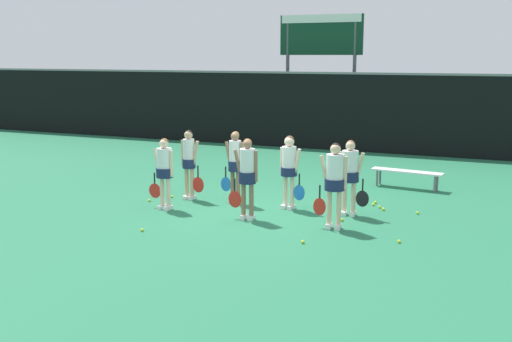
{
  "coord_description": "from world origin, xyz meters",
  "views": [
    {
      "loc": [
        5.15,
        -12.16,
        3.51
      ],
      "look_at": [
        0.01,
        0.05,
        0.94
      ],
      "focal_mm": 42.0,
      "sensor_mm": 36.0,
      "label": 1
    }
  ],
  "objects_px": {
    "player_0": "(164,168)",
    "player_3": "(189,159)",
    "player_2": "(335,178)",
    "tennis_ball_7": "(149,200)",
    "bench_courtside": "(407,173)",
    "player_6": "(350,171)",
    "scoreboard": "(321,45)",
    "tennis_ball_11": "(383,209)",
    "tennis_ball_2": "(373,204)",
    "tennis_ball_3": "(342,220)",
    "player_4": "(235,162)",
    "player_1": "(247,172)",
    "player_5": "(289,165)",
    "tennis_ball_1": "(380,207)",
    "tennis_ball_9": "(321,199)",
    "tennis_ball_6": "(142,230)",
    "tennis_ball_4": "(375,202)",
    "tennis_ball_8": "(418,213)",
    "tennis_ball_0": "(172,197)",
    "tennis_ball_10": "(399,241)",
    "tennis_ball_5": "(303,242)"
  },
  "relations": [
    {
      "from": "player_0",
      "to": "player_3",
      "type": "relative_size",
      "value": 0.96
    },
    {
      "from": "player_2",
      "to": "tennis_ball_7",
      "type": "bearing_deg",
      "value": 170.07
    },
    {
      "from": "bench_courtside",
      "to": "player_6",
      "type": "relative_size",
      "value": 1.14
    },
    {
      "from": "scoreboard",
      "to": "tennis_ball_7",
      "type": "xyz_separation_m",
      "value": [
        -0.97,
        -10.92,
        -3.84
      ]
    },
    {
      "from": "tennis_ball_11",
      "to": "tennis_ball_2",
      "type": "bearing_deg",
      "value": 130.48
    },
    {
      "from": "player_2",
      "to": "tennis_ball_7",
      "type": "distance_m",
      "value": 4.88
    },
    {
      "from": "player_0",
      "to": "tennis_ball_3",
      "type": "xyz_separation_m",
      "value": [
        4.04,
        0.57,
        -0.94
      ]
    },
    {
      "from": "player_4",
      "to": "tennis_ball_3",
      "type": "distance_m",
      "value": 3.01
    },
    {
      "from": "player_1",
      "to": "tennis_ball_2",
      "type": "distance_m",
      "value": 3.35
    },
    {
      "from": "player_1",
      "to": "player_5",
      "type": "bearing_deg",
      "value": 61.22
    },
    {
      "from": "tennis_ball_1",
      "to": "player_4",
      "type": "bearing_deg",
      "value": -165.52
    },
    {
      "from": "tennis_ball_9",
      "to": "bench_courtside",
      "type": "bearing_deg",
      "value": 52.72
    },
    {
      "from": "tennis_ball_6",
      "to": "player_2",
      "type": "bearing_deg",
      "value": 26.15
    },
    {
      "from": "player_4",
      "to": "tennis_ball_1",
      "type": "xyz_separation_m",
      "value": [
        3.31,
        0.86,
        -0.99
      ]
    },
    {
      "from": "player_2",
      "to": "tennis_ball_3",
      "type": "relative_size",
      "value": 25.59
    },
    {
      "from": "bench_courtside",
      "to": "tennis_ball_3",
      "type": "bearing_deg",
      "value": -93.87
    },
    {
      "from": "scoreboard",
      "to": "player_1",
      "type": "height_order",
      "value": "scoreboard"
    },
    {
      "from": "player_1",
      "to": "player_2",
      "type": "xyz_separation_m",
      "value": [
        1.92,
        0.04,
        0.03
      ]
    },
    {
      "from": "tennis_ball_4",
      "to": "player_1",
      "type": "bearing_deg",
      "value": -132.92
    },
    {
      "from": "player_5",
      "to": "tennis_ball_8",
      "type": "distance_m",
      "value": 3.07
    },
    {
      "from": "player_0",
      "to": "player_3",
      "type": "distance_m",
      "value": 1.09
    },
    {
      "from": "tennis_ball_2",
      "to": "player_0",
      "type": "bearing_deg",
      "value": -153.73
    },
    {
      "from": "tennis_ball_8",
      "to": "tennis_ball_2",
      "type": "bearing_deg",
      "value": 160.29
    },
    {
      "from": "tennis_ball_9",
      "to": "tennis_ball_2",
      "type": "bearing_deg",
      "value": -0.18
    },
    {
      "from": "tennis_ball_3",
      "to": "player_0",
      "type": "bearing_deg",
      "value": -171.92
    },
    {
      "from": "player_2",
      "to": "player_4",
      "type": "distance_m",
      "value": 3.0
    },
    {
      "from": "player_6",
      "to": "player_2",
      "type": "bearing_deg",
      "value": -96.7
    },
    {
      "from": "tennis_ball_0",
      "to": "tennis_ball_11",
      "type": "height_order",
      "value": "tennis_ball_11"
    },
    {
      "from": "player_4",
      "to": "bench_courtside",
      "type": "bearing_deg",
      "value": 51.67
    },
    {
      "from": "player_5",
      "to": "player_6",
      "type": "xyz_separation_m",
      "value": [
        1.43,
        -0.03,
        -0.02
      ]
    },
    {
      "from": "tennis_ball_2",
      "to": "tennis_ball_7",
      "type": "bearing_deg",
      "value": -161.46
    },
    {
      "from": "tennis_ball_0",
      "to": "tennis_ball_4",
      "type": "xyz_separation_m",
      "value": [
        4.82,
        1.38,
        0.0
      ]
    },
    {
      "from": "player_0",
      "to": "tennis_ball_11",
      "type": "xyz_separation_m",
      "value": [
        4.69,
        1.8,
        -0.94
      ]
    },
    {
      "from": "player_2",
      "to": "player_4",
      "type": "bearing_deg",
      "value": 152.92
    },
    {
      "from": "player_3",
      "to": "tennis_ball_4",
      "type": "xyz_separation_m",
      "value": [
        4.34,
        1.31,
        -0.96
      ]
    },
    {
      "from": "tennis_ball_2",
      "to": "tennis_ball_10",
      "type": "height_order",
      "value": "tennis_ball_2"
    },
    {
      "from": "player_3",
      "to": "tennis_ball_5",
      "type": "relative_size",
      "value": 24.85
    },
    {
      "from": "scoreboard",
      "to": "player_6",
      "type": "relative_size",
      "value": 3.0
    },
    {
      "from": "tennis_ball_2",
      "to": "player_5",
      "type": "bearing_deg",
      "value": -150.15
    },
    {
      "from": "player_2",
      "to": "player_6",
      "type": "distance_m",
      "value": 1.15
    },
    {
      "from": "tennis_ball_0",
      "to": "tennis_ball_5",
      "type": "relative_size",
      "value": 0.94
    },
    {
      "from": "player_0",
      "to": "tennis_ball_9",
      "type": "bearing_deg",
      "value": 42.52
    },
    {
      "from": "player_4",
      "to": "tennis_ball_8",
      "type": "xyz_separation_m",
      "value": [
        4.21,
        0.64,
        -0.98
      ]
    },
    {
      "from": "tennis_ball_5",
      "to": "tennis_ball_3",
      "type": "bearing_deg",
      "value": 81.03
    },
    {
      "from": "tennis_ball_5",
      "to": "tennis_ball_7",
      "type": "relative_size",
      "value": 1.04
    },
    {
      "from": "player_3",
      "to": "tennis_ball_6",
      "type": "height_order",
      "value": "player_3"
    },
    {
      "from": "tennis_ball_5",
      "to": "tennis_ball_6",
      "type": "height_order",
      "value": "tennis_ball_5"
    },
    {
      "from": "player_4",
      "to": "tennis_ball_8",
      "type": "relative_size",
      "value": 25.37
    },
    {
      "from": "player_1",
      "to": "tennis_ball_10",
      "type": "relative_size",
      "value": 26.8
    },
    {
      "from": "tennis_ball_7",
      "to": "tennis_ball_9",
      "type": "height_order",
      "value": "tennis_ball_7"
    }
  ]
}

